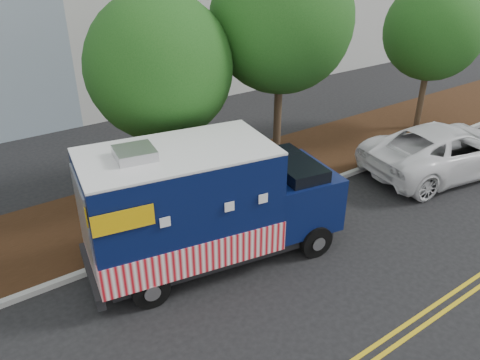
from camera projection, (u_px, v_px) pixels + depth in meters
ground at (167, 280)px, 11.70m from camera, size 120.00×120.00×0.00m
curb at (143, 251)px, 12.68m from camera, size 120.00×0.18×0.15m
mulch_strip at (113, 218)px, 14.20m from camera, size 120.00×4.00×0.15m
tree_b at (159, 67)px, 13.42m from camera, size 4.27×4.27×6.48m
tree_c at (281, 21)px, 14.34m from camera, size 4.45×4.45×7.61m
tree_d at (434, 31)px, 18.99m from camera, size 4.03×4.03×6.34m
food_truck at (203, 208)px, 11.77m from camera, size 6.95×3.54×3.50m
white_car at (446, 150)px, 16.79m from camera, size 6.79×4.00×1.77m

